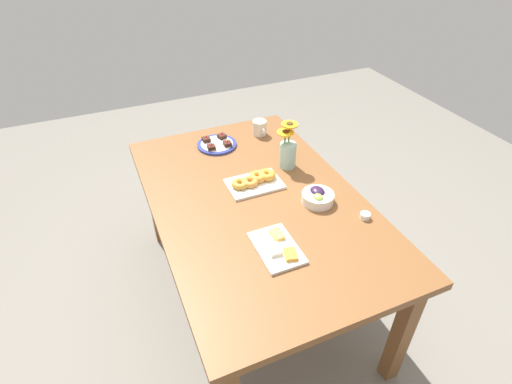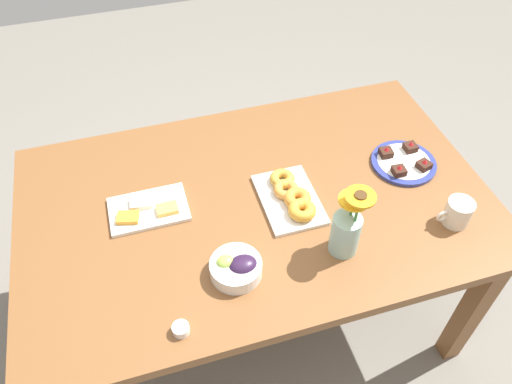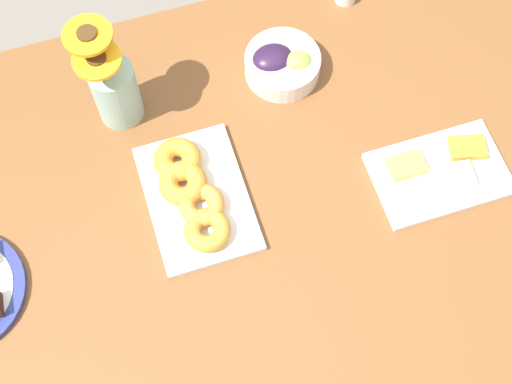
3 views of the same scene
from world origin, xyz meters
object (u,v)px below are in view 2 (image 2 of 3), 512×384
dining_table (256,216)px  croissant_platter (291,197)px  dessert_plate (404,162)px  cheese_platter (148,209)px  jam_cup_honey (181,329)px  flower_vase (346,230)px  coffee_mug (458,212)px  grape_bowl (236,267)px

dining_table → croissant_platter: (-0.11, 0.04, 0.11)m
dessert_plate → cheese_platter: bearing=-2.6°
jam_cup_honey → flower_vase: bearing=-166.0°
coffee_mug → grape_bowl: bearing=-0.9°
grape_bowl → croissant_platter: (-0.25, -0.23, -0.01)m
dining_table → jam_cup_honey: size_ratio=33.33×
flower_vase → grape_bowl: bearing=-1.1°
grape_bowl → dessert_plate: 0.76m
grape_bowl → flower_vase: flower_vase is taller
flower_vase → croissant_platter: bearing=-69.1°
dining_table → croissant_platter: 0.16m
croissant_platter → coffee_mug: bearing=153.7°
coffee_mug → grape_bowl: (0.74, -0.01, -0.02)m
flower_vase → dessert_plate: bearing=-141.9°
dining_table → dessert_plate: size_ratio=6.79×
dining_table → cheese_platter: cheese_platter is taller
dining_table → cheese_platter: bearing=-8.7°
flower_vase → cheese_platter: bearing=-30.3°
coffee_mug → grape_bowl: 0.74m
coffee_mug → jam_cup_honey: (0.94, 0.13, -0.03)m
coffee_mug → dessert_plate: 0.30m
dining_table → croissant_platter: size_ratio=5.67×
cheese_platter → dining_table: bearing=171.3°
grape_bowl → cheese_platter: (0.22, -0.32, -0.02)m
coffee_mug → jam_cup_honey: 0.95m
coffee_mug → flower_vase: flower_vase is taller
coffee_mug → dessert_plate: coffee_mug is taller
grape_bowl → dessert_plate: grape_bowl is taller
coffee_mug → croissant_platter: (0.48, -0.24, -0.02)m
dining_table → coffee_mug: (-0.60, 0.28, 0.13)m
dessert_plate → flower_vase: size_ratio=0.92×
dining_table → cheese_platter: size_ratio=6.15×
grape_bowl → croissant_platter: grape_bowl is taller
croissant_platter → dessert_plate: bearing=-173.3°
dining_table → flower_vase: size_ratio=6.23×
coffee_mug → cheese_platter: 1.02m
dining_table → cheese_platter: (0.36, -0.06, 0.10)m
cheese_platter → dessert_plate: bearing=177.4°
dessert_plate → coffee_mug: bearing=95.6°
cheese_platter → coffee_mug: bearing=160.7°
croissant_platter → grape_bowl: bearing=41.7°
dining_table → flower_vase: bearing=126.4°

